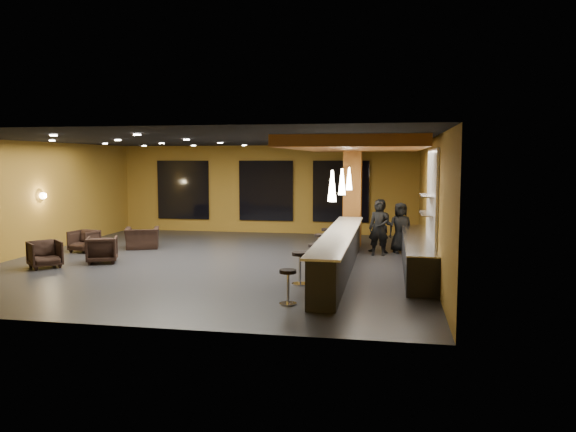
% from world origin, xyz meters
% --- Properties ---
extents(floor, '(12.00, 13.00, 0.10)m').
position_xyz_m(floor, '(0.00, 0.00, -0.05)').
color(floor, '#232325').
rests_on(floor, ground).
extents(ceiling, '(12.00, 13.00, 0.10)m').
position_xyz_m(ceiling, '(0.00, 0.00, 3.55)').
color(ceiling, black).
extents(wall_back, '(12.00, 0.10, 3.50)m').
position_xyz_m(wall_back, '(0.00, 6.55, 1.75)').
color(wall_back, olive).
rests_on(wall_back, floor).
extents(wall_front, '(12.00, 0.10, 3.50)m').
position_xyz_m(wall_front, '(0.00, -6.55, 1.75)').
color(wall_front, olive).
rests_on(wall_front, floor).
extents(wall_left, '(0.10, 13.00, 3.50)m').
position_xyz_m(wall_left, '(-6.05, 0.00, 1.75)').
color(wall_left, olive).
rests_on(wall_left, floor).
extents(wall_right, '(0.10, 13.00, 3.50)m').
position_xyz_m(wall_right, '(6.05, 0.00, 1.75)').
color(wall_right, olive).
rests_on(wall_right, floor).
extents(wood_soffit, '(3.60, 8.00, 0.28)m').
position_xyz_m(wood_soffit, '(4.00, 1.00, 3.36)').
color(wood_soffit, '#9B5E2D').
rests_on(wood_soffit, ceiling).
extents(window_left, '(2.20, 0.06, 2.40)m').
position_xyz_m(window_left, '(-3.50, 6.44, 1.70)').
color(window_left, black).
rests_on(window_left, wall_back).
extents(window_center, '(2.20, 0.06, 2.40)m').
position_xyz_m(window_center, '(0.00, 6.44, 1.70)').
color(window_center, black).
rests_on(window_center, wall_back).
extents(window_right, '(2.20, 0.06, 2.40)m').
position_xyz_m(window_right, '(3.00, 6.44, 1.70)').
color(window_right, black).
rests_on(window_right, wall_back).
extents(tile_backsplash, '(0.06, 3.20, 2.40)m').
position_xyz_m(tile_backsplash, '(5.96, -1.00, 2.00)').
color(tile_backsplash, white).
rests_on(tile_backsplash, wall_right).
extents(bar_counter, '(0.60, 8.00, 1.00)m').
position_xyz_m(bar_counter, '(3.65, -1.00, 0.50)').
color(bar_counter, black).
rests_on(bar_counter, floor).
extents(bar_top, '(0.78, 8.10, 0.05)m').
position_xyz_m(bar_top, '(3.65, -1.00, 1.02)').
color(bar_top, white).
rests_on(bar_top, bar_counter).
extents(prep_counter, '(0.70, 6.00, 0.86)m').
position_xyz_m(prep_counter, '(5.65, -0.50, 0.43)').
color(prep_counter, black).
rests_on(prep_counter, floor).
extents(prep_top, '(0.72, 6.00, 0.03)m').
position_xyz_m(prep_top, '(5.65, -0.50, 0.89)').
color(prep_top, silver).
rests_on(prep_top, prep_counter).
extents(wall_shelf_lower, '(0.30, 1.50, 0.03)m').
position_xyz_m(wall_shelf_lower, '(5.82, -1.20, 1.60)').
color(wall_shelf_lower, silver).
rests_on(wall_shelf_lower, wall_right).
extents(wall_shelf_upper, '(0.30, 1.50, 0.03)m').
position_xyz_m(wall_shelf_upper, '(5.82, -1.20, 2.05)').
color(wall_shelf_upper, silver).
rests_on(wall_shelf_upper, wall_right).
extents(column, '(0.60, 0.60, 3.50)m').
position_xyz_m(column, '(3.65, 3.60, 1.75)').
color(column, brown).
rests_on(column, floor).
extents(wall_sconce, '(0.22, 0.22, 0.22)m').
position_xyz_m(wall_sconce, '(-5.88, 0.50, 1.80)').
color(wall_sconce, '#FFE5B2').
rests_on(wall_sconce, wall_left).
extents(pendant_0, '(0.20, 0.20, 0.70)m').
position_xyz_m(pendant_0, '(3.65, -3.00, 2.35)').
color(pendant_0, white).
rests_on(pendant_0, wood_soffit).
extents(pendant_1, '(0.20, 0.20, 0.70)m').
position_xyz_m(pendant_1, '(3.65, -0.50, 2.35)').
color(pendant_1, white).
rests_on(pendant_1, wood_soffit).
extents(pendant_2, '(0.20, 0.20, 0.70)m').
position_xyz_m(pendant_2, '(3.65, 2.00, 2.35)').
color(pendant_2, white).
rests_on(pendant_2, wood_soffit).
extents(staff_a, '(0.64, 0.44, 1.68)m').
position_xyz_m(staff_a, '(4.59, 1.80, 0.84)').
color(staff_a, black).
rests_on(staff_a, floor).
extents(staff_b, '(0.96, 0.83, 1.70)m').
position_xyz_m(staff_b, '(4.65, 2.26, 0.85)').
color(staff_b, black).
rests_on(staff_b, floor).
extents(staff_c, '(0.90, 0.72, 1.59)m').
position_xyz_m(staff_c, '(5.25, 2.46, 0.80)').
color(staff_c, black).
rests_on(staff_c, floor).
extents(armchair_a, '(1.13, 1.13, 0.74)m').
position_xyz_m(armchair_a, '(-4.31, -1.85, 0.37)').
color(armchair_a, black).
rests_on(armchair_a, floor).
extents(armchair_b, '(1.07, 1.08, 0.76)m').
position_xyz_m(armchair_b, '(-3.14, -0.88, 0.38)').
color(armchair_b, black).
rests_on(armchair_b, floor).
extents(armchair_c, '(0.87, 0.88, 0.70)m').
position_xyz_m(armchair_c, '(-4.66, 0.75, 0.35)').
color(armchair_c, black).
rests_on(armchair_c, floor).
extents(armchair_d, '(1.33, 1.25, 0.69)m').
position_xyz_m(armchair_d, '(-3.15, 1.75, 0.35)').
color(armchair_d, black).
rests_on(armchair_d, floor).
extents(bar_stool_0, '(0.36, 0.36, 0.72)m').
position_xyz_m(bar_stool_0, '(2.92, -4.49, 0.46)').
color(bar_stool_0, silver).
rests_on(bar_stool_0, floor).
extents(bar_stool_1, '(0.39, 0.39, 0.77)m').
position_xyz_m(bar_stool_1, '(2.86, -2.64, 0.49)').
color(bar_stool_1, silver).
rests_on(bar_stool_1, floor).
extents(bar_stool_2, '(0.37, 0.37, 0.73)m').
position_xyz_m(bar_stool_2, '(3.00, -1.01, 0.46)').
color(bar_stool_2, silver).
rests_on(bar_stool_2, floor).
extents(bar_stool_3, '(0.39, 0.39, 0.76)m').
position_xyz_m(bar_stool_3, '(2.94, 0.71, 0.49)').
color(bar_stool_3, silver).
rests_on(bar_stool_3, floor).
extents(bar_stool_4, '(0.37, 0.37, 0.73)m').
position_xyz_m(bar_stool_4, '(2.93, 2.32, 0.47)').
color(bar_stool_4, silver).
rests_on(bar_stool_4, floor).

